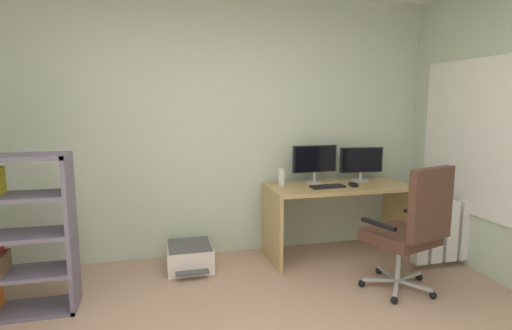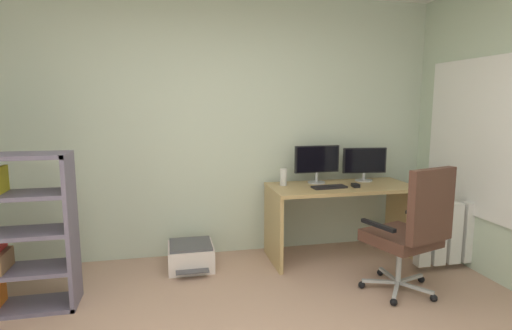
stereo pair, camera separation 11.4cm
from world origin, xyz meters
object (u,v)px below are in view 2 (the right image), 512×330
monitor_secondary (364,162)px  printer (191,256)px  computer_mouse (355,185)px  desk (341,205)px  radiator (461,232)px  office_chair (412,228)px  bookshelf (1,236)px  monitor_main (317,161)px  keyboard (329,187)px  desktop_speaker (283,177)px

monitor_secondary → printer: bearing=-175.7°
monitor_secondary → computer_mouse: (-0.23, -0.28, -0.19)m
monitor_secondary → printer: 2.05m
desk → monitor_secondary: (0.34, 0.17, 0.41)m
radiator → office_chair: bearing=-153.1°
bookshelf → radiator: size_ratio=1.29×
desk → computer_mouse: (0.10, -0.11, 0.22)m
desk → monitor_main: 0.51m
desk → keyboard: keyboard is taller
desktop_speaker → office_chair: (0.78, -1.05, -0.26)m
desk → computer_mouse: bearing=-45.8°
keyboard → printer: size_ratio=0.67×
computer_mouse → radiator: (0.91, -0.41, -0.42)m
desktop_speaker → radiator: size_ratio=0.18×
monitor_secondary → desktop_speaker: monitor_secondary is taller
computer_mouse → desktop_speaker: 0.72m
computer_mouse → desktop_speaker: bearing=164.0°
office_chair → bookshelf: size_ratio=0.90×
desk → office_chair: size_ratio=1.34×
keyboard → monitor_main: bearing=93.1°
keyboard → desk: bearing=24.7°
bookshelf → printer: bookshelf is taller
computer_mouse → bookshelf: 3.09m
desktop_speaker → radiator: desktop_speaker is taller
desk → radiator: bearing=-26.8°
desk → printer: (-1.53, 0.04, -0.43)m
desk → monitor_main: monitor_main is taller
office_chair → radiator: (0.81, 0.41, -0.22)m
computer_mouse → bookshelf: bearing=-170.0°
keyboard → desktop_speaker: size_ratio=2.00×
bookshelf → monitor_secondary: bearing=11.4°
monitor_secondary → keyboard: 0.60m
office_chair → bookshelf: bearing=172.1°
desk → computer_mouse: size_ratio=14.60×
radiator → monitor_main: bearing=150.5°
desktop_speaker → office_chair: 1.34m
desktop_speaker → radiator: 1.78m
office_chair → radiator: office_chair is taller
monitor_main → printer: bearing=-174.0°
desk → desktop_speaker: bearing=167.5°
keyboard → bookshelf: size_ratio=0.28×
monitor_main → office_chair: (0.41, -1.10, -0.41)m
bookshelf → printer: (1.43, 0.52, -0.48)m
monitor_main → monitor_secondary: monitor_main is taller
bookshelf → desktop_speaker: bearing=14.5°
office_chair → radiator: bearing=26.9°
bookshelf → radiator: (3.97, -0.03, -0.24)m
computer_mouse → desktop_speaker: (-0.68, 0.23, 0.07)m
monitor_main → desktop_speaker: (-0.37, -0.05, -0.15)m
monitor_secondary → computer_mouse: monitor_secondary is taller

